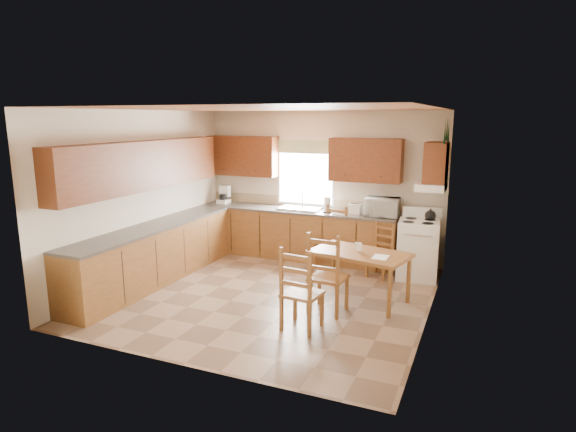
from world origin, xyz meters
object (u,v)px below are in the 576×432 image
at_px(chair_far_left, 330,238).
at_px(chair_near_left, 302,288).
at_px(chair_near_right, 328,272).
at_px(dining_table, 359,276).
at_px(microwave, 382,207).
at_px(stove, 418,250).
at_px(chair_far_right, 380,251).

bearing_deg(chair_far_left, chair_near_left, -62.63).
bearing_deg(chair_near_right, dining_table, -113.00).
bearing_deg(microwave, stove, -26.77).
xyz_separation_m(microwave, dining_table, (0.05, -1.64, -0.72)).
bearing_deg(chair_far_left, dining_table, -39.41).
bearing_deg(chair_near_right, chair_near_left, 81.84).
bearing_deg(chair_near_left, chair_near_right, -95.93).
relative_size(microwave, dining_table, 0.39).
distance_m(dining_table, chair_near_right, 0.66).
bearing_deg(chair_near_left, stove, -106.53).
height_order(stove, chair_near_right, chair_near_right).
bearing_deg(dining_table, chair_near_left, -95.95).
height_order(stove, dining_table, stove).
bearing_deg(microwave, chair_near_left, -99.69).
bearing_deg(chair_far_right, chair_near_right, -84.70).
relative_size(dining_table, chair_near_right, 1.21).
height_order(dining_table, chair_far_left, chair_far_left).
distance_m(chair_far_left, chair_far_right, 0.92).
xyz_separation_m(stove, chair_near_right, (-0.91, -1.90, 0.09)).
bearing_deg(chair_far_right, dining_table, -76.22).
xyz_separation_m(stove, chair_far_left, (-1.48, -0.03, 0.07)).
relative_size(chair_near_right, chair_far_left, 1.04).
relative_size(stove, dining_table, 0.70).
xyz_separation_m(dining_table, chair_near_left, (-0.41, -1.20, 0.17)).
bearing_deg(dining_table, microwave, 104.69).
relative_size(chair_far_left, chair_far_right, 1.22).
bearing_deg(chair_near_left, microwave, -91.62).
xyz_separation_m(dining_table, chair_near_right, (-0.28, -0.57, 0.19)).
xyz_separation_m(microwave, chair_near_left, (-0.37, -2.84, -0.55)).
relative_size(chair_near_left, chair_far_left, 0.99).
bearing_deg(microwave, chair_far_right, -81.35).
distance_m(chair_near_left, chair_far_left, 2.54).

